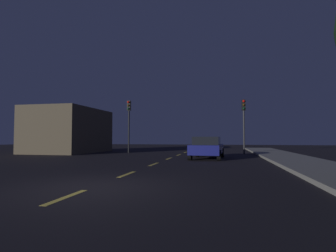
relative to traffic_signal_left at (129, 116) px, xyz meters
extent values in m
plane|color=black|center=(4.93, -8.89, -3.33)|extent=(80.00, 80.00, 0.00)
cube|color=gray|center=(12.43, -8.89, -3.26)|extent=(3.00, 40.00, 0.15)
cube|color=#EACC4C|center=(4.93, -17.09, -3.33)|extent=(0.16, 1.60, 0.01)
cube|color=#EACC4C|center=(4.93, -13.29, -3.33)|extent=(0.16, 1.60, 0.01)
cube|color=#EACC4C|center=(4.93, -9.49, -3.33)|extent=(0.16, 1.60, 0.01)
cube|color=#EACC4C|center=(4.93, -5.69, -3.33)|extent=(0.16, 1.60, 0.01)
cube|color=#EACC4C|center=(4.93, -1.89, -3.33)|extent=(0.16, 1.60, 0.01)
cube|color=#EACC4C|center=(4.93, 1.91, -3.33)|extent=(0.16, 1.60, 0.01)
cube|color=#EACC4C|center=(4.93, 5.71, -3.33)|extent=(0.16, 1.60, 0.01)
cylinder|color=black|center=(0.00, 0.02, -0.96)|extent=(0.14, 0.14, 4.74)
cube|color=black|center=(0.00, 0.02, 0.96)|extent=(0.32, 0.24, 0.90)
sphere|color=red|center=(0.00, -0.14, 1.26)|extent=(0.20, 0.20, 0.20)
sphere|color=#3F2D0C|center=(0.00, -0.14, 0.96)|extent=(0.20, 0.20, 0.20)
sphere|color=#0C3319|center=(0.00, -0.14, 0.66)|extent=(0.20, 0.20, 0.20)
cylinder|color=#2D2D30|center=(10.08, 0.02, -1.07)|extent=(0.14, 0.14, 4.53)
cube|color=black|center=(10.08, 0.02, 0.75)|extent=(0.32, 0.24, 0.90)
sphere|color=red|center=(10.08, -0.14, 1.05)|extent=(0.20, 0.20, 0.20)
sphere|color=#3F2D0C|center=(10.08, -0.14, 0.75)|extent=(0.20, 0.20, 0.20)
sphere|color=#0C3319|center=(10.08, -0.14, 0.45)|extent=(0.20, 0.20, 0.20)
cube|color=navy|center=(7.37, -5.24, -2.72)|extent=(2.07, 4.11, 0.59)
cube|color=black|center=(7.36, -5.44, -2.17)|extent=(1.72, 1.89, 0.51)
cylinder|color=black|center=(6.58, -3.74, -3.01)|extent=(0.25, 0.65, 0.64)
cylinder|color=black|center=(8.31, -3.83, -3.01)|extent=(0.25, 0.65, 0.64)
cylinder|color=black|center=(6.42, -6.65, -3.01)|extent=(0.25, 0.65, 0.64)
cylinder|color=black|center=(8.15, -6.75, -3.01)|extent=(0.25, 0.65, 0.64)
cube|color=brown|center=(-5.68, -0.47, -1.31)|extent=(5.22, 7.54, 4.05)
camera|label=1|loc=(8.43, -22.46, -2.00)|focal=27.99mm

